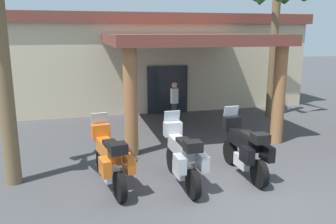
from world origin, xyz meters
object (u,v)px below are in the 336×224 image
motel_building (153,58)px  motorcycle_orange (110,159)px  palm_tree_near_portico (275,14)px  motorcycle_silver (182,156)px  pedestrian (174,100)px  motorcycle_black (245,148)px

motel_building → motorcycle_orange: 10.70m
motorcycle_orange → motel_building: bearing=-27.4°
motorcycle_orange → palm_tree_near_portico: 9.74m
motel_building → palm_tree_near_portico: size_ratio=2.41×
palm_tree_near_portico → motorcycle_silver: bearing=-132.5°
motorcycle_orange → motorcycle_silver: bearing=-108.3°
motel_building → palm_tree_near_portico: 6.50m
motel_building → palm_tree_near_portico: (4.24, -4.50, 2.02)m
motel_building → pedestrian: bearing=-92.2°
motel_building → motorcycle_orange: size_ratio=6.45×
motel_building → pedestrian: size_ratio=8.65×
motorcycle_orange → palm_tree_near_portico: (7.06, 5.71, 3.53)m
motorcycle_orange → palm_tree_near_portico: size_ratio=0.37×
motel_building → motorcycle_black: (0.50, -10.18, -1.51)m
motorcycle_black → palm_tree_near_portico: 7.66m
motorcycle_black → motorcycle_orange: bearing=87.6°
motel_building → motorcycle_black: bearing=-89.2°
motorcycle_black → palm_tree_near_portico: size_ratio=0.38×
motorcycle_silver → palm_tree_near_portico: palm_tree_near_portico is taller
pedestrian → palm_tree_near_portico: (4.25, 0.28, 3.29)m
motorcycle_silver → motorcycle_black: (1.66, 0.22, 0.00)m
motorcycle_black → motorcycle_silver: bearing=94.4°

